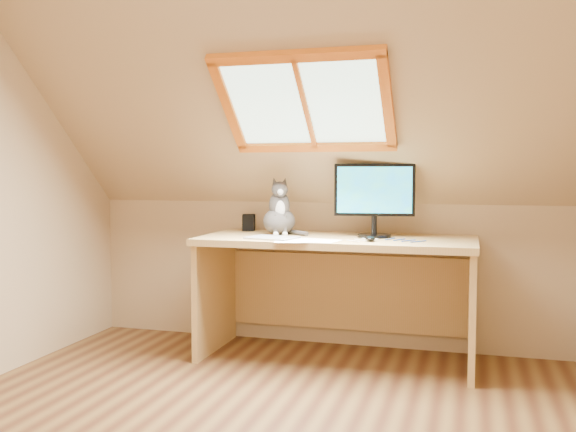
% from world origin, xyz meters
% --- Properties ---
extents(room_shell, '(3.52, 3.52, 2.41)m').
position_xyz_m(room_shell, '(0.00, -0.09, 1.43)').
color(room_shell, tan).
rests_on(room_shell, ground).
extents(desk, '(1.75, 0.77, 0.80)m').
position_xyz_m(desk, '(0.12, 1.45, 0.56)').
color(desk, tan).
rests_on(desk, ground).
extents(monitor, '(0.51, 0.22, 0.47)m').
position_xyz_m(monitor, '(0.35, 1.44, 1.07)').
color(monitor, black).
rests_on(monitor, desk).
extents(cat, '(0.29, 0.31, 0.39)m').
position_xyz_m(cat, '(-0.28, 1.42, 0.94)').
color(cat, '#46413E').
rests_on(cat, desk).
extents(desk_speaker, '(0.09, 0.09, 0.12)m').
position_xyz_m(desk_speaker, '(-0.56, 1.63, 0.86)').
color(desk_speaker, black).
rests_on(desk_speaker, desk).
extents(graphics_tablet, '(0.34, 0.28, 0.01)m').
position_xyz_m(graphics_tablet, '(-0.24, 1.16, 0.80)').
color(graphics_tablet, '#B2B2B7').
rests_on(graphics_tablet, desk).
extents(mouse, '(0.08, 0.12, 0.03)m').
position_xyz_m(mouse, '(0.37, 1.19, 0.82)').
color(mouse, black).
rests_on(mouse, desk).
extents(papers, '(0.33, 0.27, 0.00)m').
position_xyz_m(papers, '(0.04, 1.12, 0.80)').
color(papers, white).
rests_on(papers, desk).
extents(cables, '(0.51, 0.26, 0.01)m').
position_xyz_m(cables, '(0.47, 1.26, 0.80)').
color(cables, silver).
rests_on(cables, desk).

